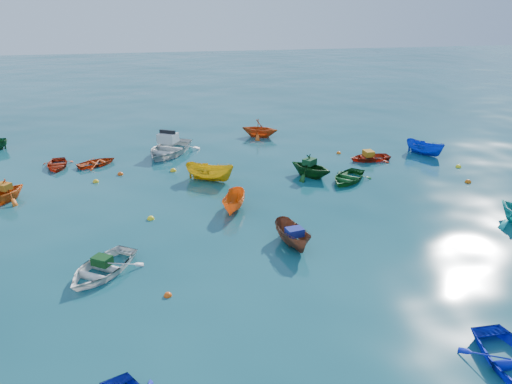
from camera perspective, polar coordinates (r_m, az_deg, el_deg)
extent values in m
plane|color=#093F48|center=(22.23, 2.48, -5.63)|extent=(160.00, 160.00, 0.00)
imported|color=white|center=(20.71, -17.20, -8.88)|extent=(3.92, 4.17, 0.70)
imported|color=brown|center=(21.95, 4.21, -6.05)|extent=(1.49, 2.84, 1.04)
imported|color=#E05C15|center=(29.49, -26.69, -0.97)|extent=(3.19, 3.27, 1.31)
imported|color=gold|center=(29.46, -5.30, 1.33)|extent=(3.20, 2.53, 1.18)
imported|color=#13531E|center=(29.76, 10.42, 1.27)|extent=(3.72, 3.75, 0.64)
imported|color=#CC3E11|center=(33.62, -17.70, 2.97)|extent=(3.07, 2.82, 0.52)
imported|color=orange|center=(25.36, -2.50, -2.05)|extent=(1.83, 2.78, 1.01)
imported|color=#0F4214|center=(30.15, 6.22, 1.78)|extent=(3.57, 3.64, 1.45)
imported|color=#B4240F|center=(33.86, 12.82, 3.59)|extent=(2.81, 2.07, 0.57)
imported|color=#0E31B4|center=(36.07, 18.63, 4.09)|extent=(2.35, 2.92, 1.08)
imported|color=#B82B0F|center=(34.01, -21.76, 2.64)|extent=(2.11, 2.79, 0.55)
imported|color=#D24F13|center=(38.57, 0.42, 6.34)|extent=(3.59, 3.43, 1.47)
imported|color=silver|center=(34.84, -9.92, 4.33)|extent=(5.22, 5.74, 1.58)
cube|color=#0F3F16|center=(20.52, -17.18, -7.50)|extent=(0.88, 0.84, 0.34)
cube|color=navy|center=(21.52, 4.43, -4.58)|extent=(0.80, 0.66, 0.35)
cube|color=#CC6C15|center=(29.24, -26.88, 0.56)|extent=(0.90, 0.86, 0.35)
cube|color=#11441F|center=(29.91, 6.13, 3.46)|extent=(0.95, 0.92, 0.37)
cube|color=#C07713|center=(33.68, 12.73, 4.34)|extent=(0.60, 0.78, 0.36)
sphere|color=#FB520D|center=(18.75, -10.04, -11.62)|extent=(0.30, 0.30, 0.30)
sphere|color=yellow|center=(24.83, -11.93, -3.06)|extent=(0.35, 0.35, 0.35)
sphere|color=yellow|center=(30.52, -17.83, 1.08)|extent=(0.36, 0.36, 0.36)
sphere|color=#DD4B0C|center=(31.37, -15.24, 1.92)|extent=(0.36, 0.36, 0.36)
sphere|color=yellow|center=(31.31, -9.44, 2.37)|extent=(0.39, 0.39, 0.39)
sphere|color=#D25D0B|center=(31.52, 23.06, 1.01)|extent=(0.37, 0.37, 0.37)
sphere|color=yellow|center=(31.03, -26.03, 0.21)|extent=(0.31, 0.31, 0.31)
sphere|color=orange|center=(34.86, 9.43, 4.37)|extent=(0.31, 0.31, 0.31)
sphere|color=yellow|center=(34.11, 22.12, 2.64)|extent=(0.36, 0.36, 0.36)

